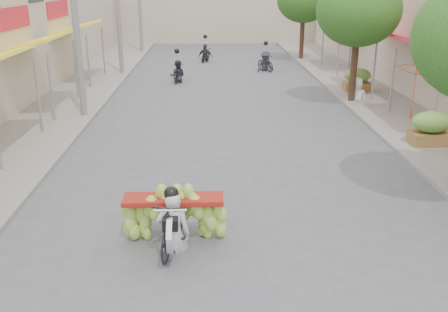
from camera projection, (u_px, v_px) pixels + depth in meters
ground at (253, 312)px, 7.89m from camera, size 120.00×120.00×0.00m
sidewalk_left at (64, 99)px, 21.78m from camera, size 4.00×60.00×0.12m
sidewalk_right at (380, 96)px, 22.21m from camera, size 4.00×60.00×0.12m
utility_pole_mid at (74, 8)px, 17.68m from camera, size 0.60×0.24×8.00m
street_tree_mid at (359, 11)px, 19.98m from camera, size 3.40×3.40×5.25m
street_tree_far at (304, 0)px, 31.28m from camera, size 3.40×3.40×5.25m
produce_crate_mid at (431, 126)px, 15.38m from camera, size 1.20×0.88×1.16m
produce_crate_far at (357, 78)px, 22.91m from camera, size 1.20×0.88×1.16m
banana_motorbike at (173, 211)px, 9.63m from camera, size 2.20×1.97×2.25m
market_umbrella at (419, 61)px, 15.63m from camera, size 2.56×2.56×1.89m
pedestrian at (358, 78)px, 21.17m from camera, size 0.93×0.59×1.83m
bg_motorbike_a at (177, 68)px, 25.30m from camera, size 0.84×1.61×1.95m
bg_motorbike_b at (265, 56)px, 28.38m from camera, size 1.19×1.59×1.95m
bg_motorbike_c at (205, 49)px, 31.63m from camera, size 1.09×1.53×1.95m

